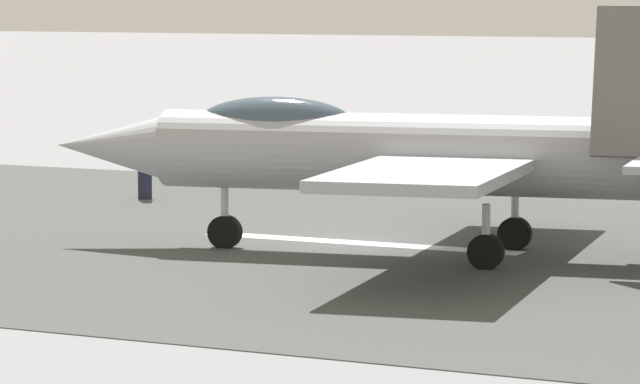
# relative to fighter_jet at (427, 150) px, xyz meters

# --- Properties ---
(ground_plane) EXTENTS (400.00, 400.00, 0.00)m
(ground_plane) POSITION_rel_fighter_jet_xyz_m (2.42, -1.29, -2.36)
(ground_plane) COLOR gray
(runway_strip) EXTENTS (240.00, 26.00, 0.02)m
(runway_strip) POSITION_rel_fighter_jet_xyz_m (2.40, -1.29, -2.35)
(runway_strip) COLOR #444745
(runway_strip) RESTS_ON ground
(fighter_jet) EXTENTS (16.65, 13.99, 5.55)m
(fighter_jet) POSITION_rel_fighter_jet_xyz_m (0.00, 0.00, 0.00)
(fighter_jet) COLOR #A2A5AE
(fighter_jet) RESTS_ON ground
(crew_person) EXTENTS (0.48, 0.60, 1.73)m
(crew_person) POSITION_rel_fighter_jet_xyz_m (11.81, -7.18, -1.50)
(crew_person) COLOR #1E2338
(crew_person) RESTS_ON ground
(marker_cone_mid) EXTENTS (0.44, 0.44, 0.55)m
(marker_cone_mid) POSITION_rel_fighter_jet_xyz_m (3.25, -14.63, -2.09)
(marker_cone_mid) COLOR orange
(marker_cone_mid) RESTS_ON ground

